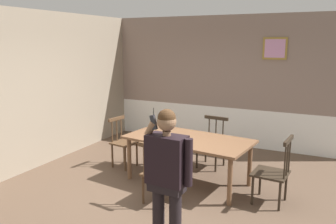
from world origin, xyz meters
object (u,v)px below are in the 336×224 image
Objects in this scene: person_figure at (167,170)px; chair_by_doorway at (157,173)px; dining_table at (188,142)px; chair_at_table_head at (273,172)px; chair_near_window at (123,142)px; chair_opposite_corner at (212,142)px.

chair_by_doorway is at bearing -53.33° from person_figure.
dining_table is 2.29× the size of chair_by_doorway.
chair_at_table_head reaches higher than chair_by_doorway.
chair_at_table_head reaches higher than dining_table.
dining_table is at bearing 90.80° from chair_by_doorway.
chair_by_doorway is 0.92× the size of chair_at_table_head.
chair_at_table_head is at bearing 92.34° from chair_near_window.
chair_at_table_head reaches higher than chair_opposite_corner.
dining_table is at bearing 88.96° from chair_opposite_corner.
chair_at_table_head is (1.40, -0.16, -0.21)m from dining_table.
dining_table is 2.30× the size of chair_opposite_corner.
chair_at_table_head is 1.08× the size of chair_opposite_corner.
chair_near_window is (-1.39, 0.16, -0.22)m from dining_table.
chair_near_window is at bearing 31.60° from chair_opposite_corner.
chair_near_window reaches higher than dining_table.
chair_at_table_head is 1.92m from person_figure.
chair_opposite_corner is (-1.29, 1.05, -0.01)m from chair_at_table_head.
chair_at_table_head is (2.79, -0.32, 0.01)m from chair_near_window.
person_figure reaches higher than chair_near_window.
chair_opposite_corner is 0.57× the size of person_figure.
chair_at_table_head is at bearing -115.52° from person_figure.
chair_by_doorway is 1.00× the size of chair_opposite_corner.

